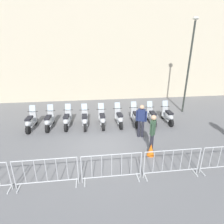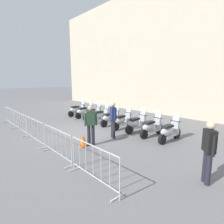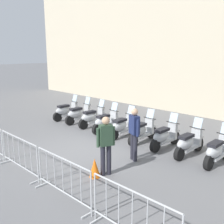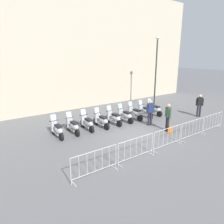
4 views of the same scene
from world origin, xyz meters
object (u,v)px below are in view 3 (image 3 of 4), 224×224
Objects in this scene: motorcycle_6 at (164,137)px; officer_mid_plaza at (106,142)px; barrier_segment_2 at (19,155)px; barrier_segment_3 at (63,179)px; officer_near_row_end at (134,131)px; motorcycle_1 at (79,114)px; motorcycle_3 at (106,122)px; motorcycle_4 at (123,126)px; traffic_cone at (95,168)px; motorcycle_5 at (142,131)px; motorcycle_2 at (93,118)px; motorcycle_0 at (66,111)px; barrier_segment_4 at (132,217)px; motorcycle_8 at (217,151)px; motorcycle_7 at (188,143)px.

officer_mid_plaza is (0.19, -2.97, 0.53)m from motorcycle_6.
officer_mid_plaza is (1.86, 1.75, 0.46)m from barrier_segment_2.
barrier_segment_3 is (2.15, 0.14, 0.00)m from barrier_segment_2.
motorcycle_1 is at bearing 165.22° from officer_near_row_end.
officer_mid_plaza reaches higher than motorcycle_3.
traffic_cone is at bearing -56.45° from motorcycle_4.
barrier_segment_2 is (-0.69, -4.58, 0.07)m from motorcycle_5.
barrier_segment_2 is at bearing -117.98° from officer_near_row_end.
motorcycle_1 is at bearing 126.51° from barrier_segment_2.
motorcycle_3 is (1.00, -0.05, 0.00)m from motorcycle_2.
motorcycle_4 reaches higher than barrier_segment_3.
officer_near_row_end reaches higher than motorcycle_5.
motorcycle_4 is at bearing 0.16° from motorcycle_2.
motorcycle_0 is 1.00× the size of motorcycle_6.
barrier_segment_2 is (3.27, -4.42, 0.07)m from motorcycle_1.
motorcycle_0 is at bearing -174.93° from motorcycle_1.
motorcycle_4 is at bearing -173.94° from motorcycle_6.
motorcycle_2 and motorcycle_4 have the same top height.
motorcycle_3 is 2.97m from motorcycle_6.
motorcycle_0 is at bearing -175.11° from motorcycle_2.
barrier_segment_4 is at bearing -59.29° from motorcycle_6.
officer_near_row_end is 3.15× the size of traffic_cone.
motorcycle_1 and motorcycle_5 have the same top height.
motorcycle_6 is at bearing 120.71° from barrier_segment_4.
motorcycle_3 reaches higher than barrier_segment_2.
motorcycle_0 is at bearing 146.82° from barrier_segment_3.
motorcycle_3 is 6.97m from barrier_segment_4.
officer_near_row_end reaches higher than motorcycle_2.
motorcycle_3 is 1.00× the size of motorcycle_6.
traffic_cone is at bearing -44.98° from motorcycle_3.
barrier_segment_2 is at bearing -98.56° from motorcycle_5.
motorcycle_1 and motorcycle_6 have the same top height.
motorcycle_2 is 1.00m from motorcycle_3.
motorcycle_1 is at bearing -176.58° from motorcycle_6.
motorcycle_6 is (3.96, 0.21, 0.00)m from motorcycle_2.
motorcycle_3 is 3.28m from officer_near_row_end.
motorcycle_8 reaches higher than traffic_cone.
motorcycle_6 is at bearing 70.52° from barrier_segment_2.
barrier_segment_3 is 2.15m from barrier_segment_4.
motorcycle_4 is 0.84× the size of barrier_segment_4.
officer_mid_plaza is at bearing -33.59° from motorcycle_2.
motorcycle_6 is 1.00× the size of motorcycle_7.
motorcycle_0 is 1.00× the size of motorcycle_7.
motorcycle_7 is 1.00× the size of motorcycle_8.
barrier_segment_4 is (0.65, -4.49, 0.07)m from motorcycle_8.
motorcycle_2 is 5.05m from barrier_segment_2.
motorcycle_3 and motorcycle_8 have the same top height.
motorcycle_8 is at bearing 3.95° from motorcycle_4.
motorcycle_2 is at bearing 135.51° from barrier_segment_3.
barrier_segment_2 is (2.29, -4.50, 0.07)m from motorcycle_2.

